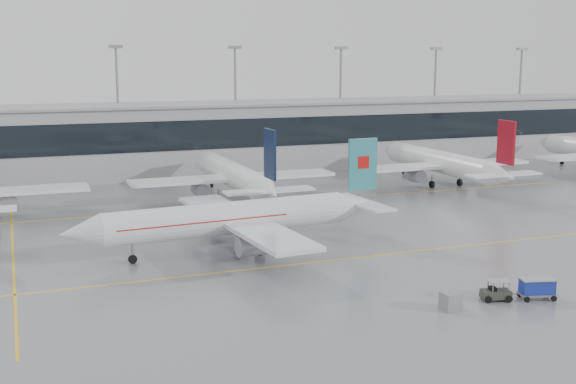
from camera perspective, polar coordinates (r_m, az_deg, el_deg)
name	(u,v)px	position (r m, az deg, el deg)	size (l,w,h in m)	color
ground	(331,261)	(73.40, 3.40, -5.43)	(320.00, 320.00, 0.00)	gray
taxi_line_main	(331,260)	(73.40, 3.40, -5.42)	(120.00, 0.25, 0.01)	yellow
taxi_line_north	(241,205)	(100.69, -3.70, -1.07)	(120.00, 0.25, 0.01)	yellow
taxi_line_cross	(13,252)	(81.66, -20.91, -4.47)	(0.25, 60.00, 0.01)	yellow
terminal	(187,139)	(130.32, -7.99, 4.14)	(180.00, 15.00, 12.00)	#97979B
terminal_glass	(197,135)	(122.87, -7.19, 4.49)	(180.00, 0.20, 5.00)	black
terminal_roof	(186,104)	(129.80, -8.06, 6.87)	(182.00, 16.00, 0.40)	gray
light_masts	(178,96)	(135.58, -8.65, 7.48)	(156.40, 1.00, 22.60)	gray
air_canada_jet	(239,218)	(76.31, -3.87, -2.05)	(36.11, 28.85, 11.29)	silver
parked_jet_c	(233,175)	(103.50, -4.34, 1.32)	(29.64, 36.96, 11.72)	white
parked_jet_d	(442,163)	(118.33, 12.11, 2.27)	(29.64, 36.96, 11.72)	white
baggage_tug	(496,293)	(63.86, 16.10, -7.70)	(3.66, 2.08, 1.74)	#2F322C
baggage_cart	(537,287)	(65.12, 19.09, -7.10)	(3.26, 2.35, 1.82)	gray
gse_unit	(451,301)	(60.60, 12.74, -8.42)	(1.45, 1.34, 1.45)	gray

